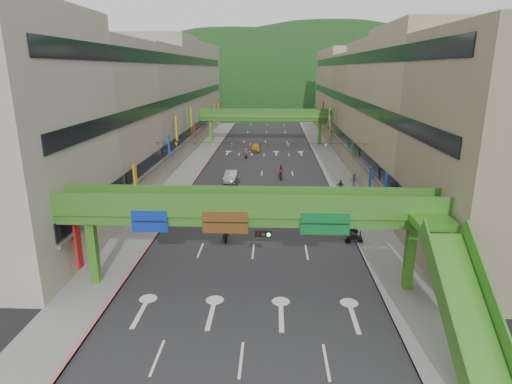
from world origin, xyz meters
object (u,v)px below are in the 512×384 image
Objects in this scene: overpass_near at (263,220)px; car_yellow at (256,147)px; scooter_rider_near at (226,230)px; car_silver at (231,176)px; pedestrian_red at (344,196)px; scooter_rider_mid at (281,172)px.

overpass_near reaches higher than car_yellow.
scooter_rider_near reaches higher than car_silver.
scooter_rider_near is 0.46× the size of car_yellow.
overpass_near is 18.72× the size of pedestrian_red.
car_yellow is at bearing 92.77° from overpass_near.
scooter_rider_near is (-3.48, 8.91, -4.24)m from overpass_near.
car_silver is at bearing 94.08° from scooter_rider_near.
car_silver is at bearing 155.78° from pedestrian_red.
car_silver is at bearing 99.50° from overpass_near.
overpass_near is at bearing -104.91° from pedestrian_red.
overpass_near reaches higher than scooter_rider_near.
pedestrian_red is at bearing -55.06° from scooter_rider_mid.
scooter_rider_mid is at bearing -79.09° from car_yellow.
scooter_rider_near is 20.76m from car_silver.
pedestrian_red is at bearing -70.65° from car_yellow.
scooter_rider_mid is at bearing 76.45° from scooter_rider_near.
scooter_rider_near is at bearing -127.81° from pedestrian_red.
scooter_rider_mid is 6.92m from car_silver.
car_yellow is (2.44, 22.29, -0.00)m from car_silver.
scooter_rider_mid reaches higher than car_silver.
overpass_near reaches higher than pedestrian_red.
scooter_rider_near reaches higher than car_yellow.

